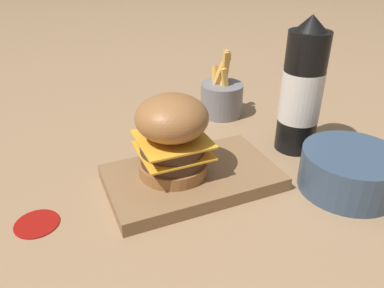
{
  "coord_description": "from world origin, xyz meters",
  "views": [
    {
      "loc": [
        -0.25,
        -0.46,
        0.35
      ],
      "look_at": [
        -0.06,
        -0.01,
        0.07
      ],
      "focal_mm": 35.0,
      "sensor_mm": 36.0,
      "label": 1
    }
  ],
  "objects_px": {
    "burger": "(173,137)",
    "fries_basket": "(222,97)",
    "ketchup_bottle": "(302,91)",
    "serving_board": "(192,177)",
    "side_bowl": "(350,170)"
  },
  "relations": [
    {
      "from": "fries_basket",
      "to": "ketchup_bottle",
      "type": "bearing_deg",
      "value": -73.58
    },
    {
      "from": "side_bowl",
      "to": "serving_board",
      "type": "bearing_deg",
      "value": 153.54
    },
    {
      "from": "burger",
      "to": "fries_basket",
      "type": "bearing_deg",
      "value": 47.8
    },
    {
      "from": "serving_board",
      "to": "ketchup_bottle",
      "type": "relative_size",
      "value": 1.11
    },
    {
      "from": "ketchup_bottle",
      "to": "fries_basket",
      "type": "relative_size",
      "value": 1.71
    },
    {
      "from": "ketchup_bottle",
      "to": "fries_basket",
      "type": "height_order",
      "value": "ketchup_bottle"
    },
    {
      "from": "serving_board",
      "to": "fries_basket",
      "type": "xyz_separation_m",
      "value": [
        0.17,
        0.22,
        0.03
      ]
    },
    {
      "from": "burger",
      "to": "fries_basket",
      "type": "xyz_separation_m",
      "value": [
        0.19,
        0.21,
        -0.05
      ]
    },
    {
      "from": "serving_board",
      "to": "fries_basket",
      "type": "height_order",
      "value": "fries_basket"
    },
    {
      "from": "serving_board",
      "to": "ketchup_bottle",
      "type": "xyz_separation_m",
      "value": [
        0.22,
        0.03,
        0.1
      ]
    },
    {
      "from": "serving_board",
      "to": "burger",
      "type": "distance_m",
      "value": 0.08
    },
    {
      "from": "ketchup_bottle",
      "to": "side_bowl",
      "type": "bearing_deg",
      "value": -91.67
    },
    {
      "from": "burger",
      "to": "side_bowl",
      "type": "relative_size",
      "value": 0.85
    },
    {
      "from": "ketchup_bottle",
      "to": "fries_basket",
      "type": "distance_m",
      "value": 0.21
    },
    {
      "from": "serving_board",
      "to": "burger",
      "type": "xyz_separation_m",
      "value": [
        -0.03,
        0.01,
        0.08
      ]
    }
  ]
}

